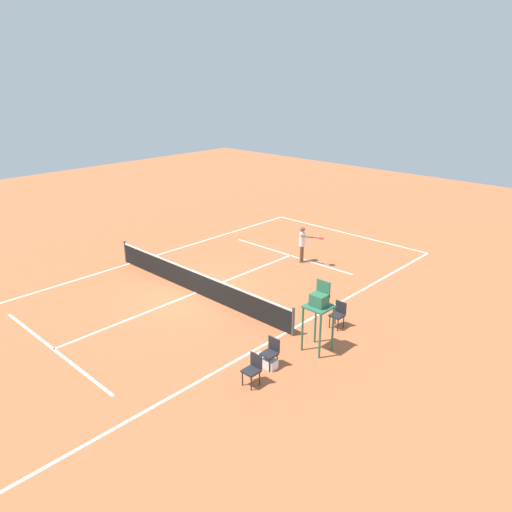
% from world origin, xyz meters
% --- Properties ---
extents(ground_plane, '(60.00, 60.00, 0.00)m').
position_xyz_m(ground_plane, '(0.00, 0.00, 0.00)').
color(ground_plane, '#B76038').
extents(court_lines, '(9.84, 22.36, 0.01)m').
position_xyz_m(court_lines, '(0.00, 0.00, 0.00)').
color(court_lines, white).
rests_on(court_lines, ground).
extents(tennis_net, '(10.44, 0.10, 1.07)m').
position_xyz_m(tennis_net, '(0.00, 0.00, 0.50)').
color(tennis_net, '#4C4C51').
rests_on(tennis_net, ground).
extents(player_serving, '(1.33, 0.52, 1.76)m').
position_xyz_m(player_serving, '(-1.01, -5.81, 1.05)').
color(player_serving, brown).
rests_on(player_serving, ground).
extents(tennis_ball, '(0.07, 0.07, 0.07)m').
position_xyz_m(tennis_ball, '(-1.16, -5.18, 0.03)').
color(tennis_ball, '#CCE033').
rests_on(tennis_ball, ground).
extents(umpire_chair, '(0.80, 0.80, 2.41)m').
position_xyz_m(umpire_chair, '(-6.34, 0.17, 1.61)').
color(umpire_chair, '#2D6B4C').
rests_on(umpire_chair, ground).
extents(courtside_chair_near, '(0.44, 0.46, 0.95)m').
position_xyz_m(courtside_chair_near, '(-6.13, 3.01, 0.53)').
color(courtside_chair_near, '#262626').
rests_on(courtside_chair_near, ground).
extents(courtside_chair_mid, '(0.44, 0.46, 0.95)m').
position_xyz_m(courtside_chair_mid, '(-5.94, -1.59, 0.53)').
color(courtside_chair_mid, '#262626').
rests_on(courtside_chair_mid, ground).
extents(courtside_chair_far, '(0.44, 0.46, 0.95)m').
position_xyz_m(courtside_chair_far, '(-5.89, 1.96, 0.53)').
color(courtside_chair_far, '#262626').
rests_on(courtside_chair_far, ground).
extents(equipment_bag, '(0.76, 0.32, 0.30)m').
position_xyz_m(equipment_bag, '(-5.75, 2.04, 0.15)').
color(equipment_bag, white).
rests_on(equipment_bag, ground).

